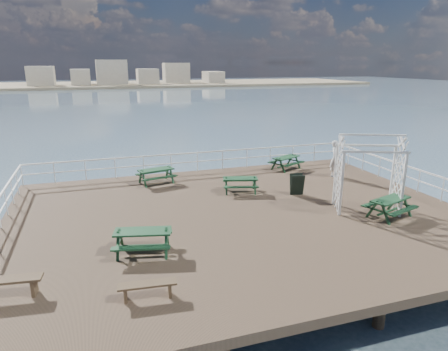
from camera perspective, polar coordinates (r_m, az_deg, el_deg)
ground at (r=16.16m, az=2.35°, el=-5.94°), size 18.00×14.00×0.30m
sea_backdrop at (r=149.31m, az=-11.61°, el=13.07°), size 300.00×300.00×9.20m
railing at (r=18.11m, az=-0.67°, el=-0.09°), size 17.77×13.76×1.10m
picnic_table_a at (r=20.19m, az=-9.69°, el=0.37°), size 1.99×1.73×0.84m
picnic_table_b at (r=18.59m, az=2.34°, el=-0.89°), size 1.88×1.67×0.77m
picnic_table_c at (r=22.86m, az=8.88°, el=2.18°), size 2.09×1.93×0.81m
picnic_table_d at (r=12.97m, az=-11.52°, el=-8.56°), size 2.06×1.81×0.86m
picnic_table_e at (r=16.87m, az=22.65°, el=-3.73°), size 2.10×1.88×0.85m
flat_bench_near at (r=10.75m, az=-10.87°, el=-15.36°), size 1.51×0.49×0.43m
flat_bench_far at (r=11.98m, az=-28.75°, el=-13.36°), size 1.83×0.64×0.51m
trellis_arbor at (r=17.02m, az=19.91°, el=-0.25°), size 2.87×2.24×3.16m
sandwich_board at (r=18.49m, az=10.37°, el=-1.29°), size 0.67×0.55×0.98m
person at (r=21.87m, az=15.60°, el=2.35°), size 0.83×0.80×1.92m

